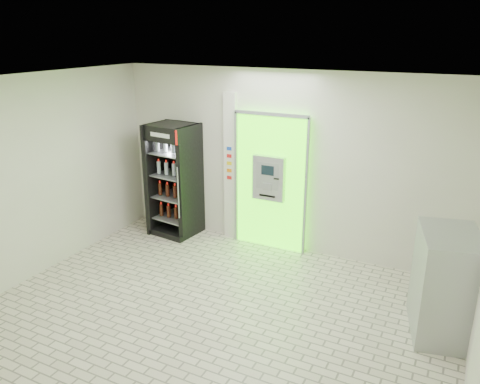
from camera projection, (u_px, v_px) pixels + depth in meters
The scene contains 6 objects.
ground at pixel (211, 319), 6.07m from camera, with size 6.00×6.00×0.00m, color beige.
room_shell at pixel (207, 185), 5.47m from camera, with size 6.00×6.00×6.00m.
atm_assembly at pixel (271, 181), 7.82m from camera, with size 1.30×0.24×2.33m.
pillar at pixel (231, 167), 8.14m from camera, with size 0.22×0.11×2.60m.
beverage_cooler at pixel (175, 182), 8.41m from camera, with size 0.84×0.78×2.03m.
steel_cabinet at pixel (445, 284), 5.63m from camera, with size 0.87×1.11×1.32m.
Camera 1 is at (2.67, -4.48, 3.54)m, focal length 35.00 mm.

